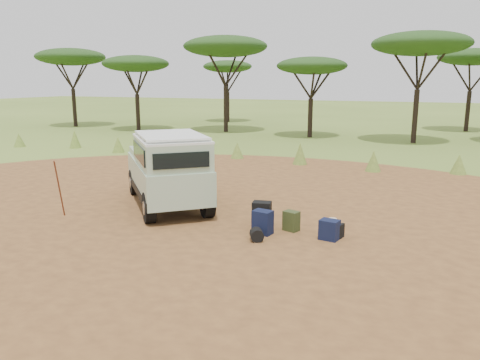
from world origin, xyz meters
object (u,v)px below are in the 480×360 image
at_px(duffel_navy, 329,230).
at_px(backpack_olive, 291,221).
at_px(walking_staff, 59,189).
at_px(backpack_black, 262,214).
at_px(safari_vehicle, 168,171).
at_px(hard_case, 332,230).
at_px(backpack_navy, 263,222).

bearing_deg(duffel_navy, backpack_olive, 174.12).
xyz_separation_m(walking_staff, backpack_black, (4.94, 1.33, -0.45)).
relative_size(safari_vehicle, duffel_navy, 9.43).
relative_size(backpack_black, hard_case, 1.30).
height_order(safari_vehicle, backpack_olive, safari_vehicle).
height_order(safari_vehicle, walking_staff, safari_vehicle).
xyz_separation_m(safari_vehicle, backpack_black, (3.02, -0.71, -0.70)).
relative_size(walking_staff, backpack_navy, 2.78).
bearing_deg(backpack_navy, safari_vehicle, 168.42).
distance_m(backpack_olive, duffel_navy, 0.99).
distance_m(safari_vehicle, backpack_olive, 3.94).
bearing_deg(backpack_navy, duffel_navy, 17.41).
bearing_deg(backpack_black, walking_staff, -174.82).
distance_m(backpack_black, backpack_navy, 0.61).
bearing_deg(hard_case, backpack_navy, -149.59).
xyz_separation_m(duffel_navy, hard_case, (0.02, 0.20, -0.06)).
distance_m(safari_vehicle, walking_staff, 2.82).
xyz_separation_m(safari_vehicle, duffel_navy, (4.73, -1.08, -0.78)).
relative_size(backpack_navy, duffel_navy, 1.22).
distance_m(walking_staff, backpack_black, 5.14).
height_order(walking_staff, hard_case, walking_staff).
distance_m(safari_vehicle, backpack_navy, 3.56).
relative_size(backpack_olive, duffel_navy, 1.05).
distance_m(safari_vehicle, backpack_black, 3.18).
xyz_separation_m(backpack_black, duffel_navy, (1.71, -0.37, -0.07)).
xyz_separation_m(backpack_navy, hard_case, (1.50, 0.40, -0.11)).
bearing_deg(safari_vehicle, duffel_navy, 35.47).
distance_m(walking_staff, backpack_navy, 5.25).
xyz_separation_m(safari_vehicle, walking_staff, (-1.93, -2.04, -0.25)).
distance_m(backpack_black, hard_case, 1.74).
bearing_deg(backpack_black, backpack_olive, -17.16).
bearing_deg(hard_case, duffel_navy, -79.68).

